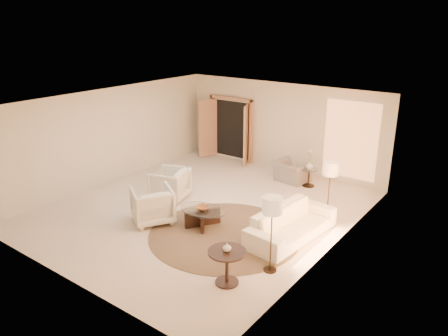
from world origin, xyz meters
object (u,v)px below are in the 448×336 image
Objects in this scene: end_table at (227,261)px; side_table at (309,176)px; armchair_left at (169,183)px; side_vase at (310,165)px; floor_lamp_far at (272,209)px; end_vase at (227,247)px; accent_chair at (292,168)px; bowl at (202,208)px; sofa at (292,224)px; floor_lamp_near at (330,171)px; armchair_right at (152,203)px; coffee_table at (203,216)px.

end_table reaches higher than side_table.
armchair_left is 4.16× the size of side_vase.
floor_lamp_far is (1.43, -4.57, 1.00)m from side_table.
end_table is 4.24× the size of end_vase.
bowl is at bearing 94.02° from accent_chair.
floor_lamp_far is at bearing -162.07° from sofa.
floor_lamp_far reaches higher than floor_lamp_near.
sofa is at bearing 144.31° from armchair_right.
floor_lamp_far is at bearing 63.19° from end_vase.
end_table is (3.63, -2.30, -0.01)m from armchair_left.
sofa is 10.70× the size of side_vase.
end_vase is at bearing 114.11° from accent_chair.
coffee_table is 0.80× the size of floor_lamp_near.
armchair_left is 1.75× the size of side_table.
side_table is (2.63, 3.12, -0.14)m from armchair_left.
sofa reaches higher than bowl.
armchair_right is 4.82m from side_vase.
armchair_left is 4.30m from end_table.
side_table is 2.60m from floor_lamp_near.
floor_lamp_far is 5.00× the size of bowl.
armchair_right is 1.26m from coffee_table.
end_table is at bearing -79.53° from side_table.
end_vase reaches higher than side_vase.
armchair_left is 4.39m from floor_lamp_far.
coffee_table is at bearing -139.72° from floor_lamp_near.
armchair_right reaches higher than accent_chair.
bowl is (1.12, 0.53, -0.01)m from armchair_right.
floor_lamp_near reaches higher than armchair_left.
side_table is 4.89m from floor_lamp_far.
armchair_right is at bearing -114.24° from side_table.
end_vase is at bearing -79.53° from side_vase.
side_table is at bearing 0.00° from side_vase.
sofa reaches higher than end_table.
end_vase reaches higher than accent_chair.
side_table is (1.98, 4.39, -0.16)m from armchair_right.
side_vase reaches higher than end_table.
floor_lamp_far is (2.02, -4.62, 0.91)m from accent_chair.
sofa is 1.54× the size of floor_lamp_far.
coffee_table is at bearing 162.80° from floor_lamp_far.
sofa is 2.52× the size of armchair_right.
side_vase is (0.59, -0.06, 0.23)m from accent_chair.
floor_lamp_near is 4.98× the size of bowl.
side_table is at bearing 122.94° from armchair_left.
floor_lamp_near is 9.21× the size of end_vase.
side_table is at bearing 100.47° from end_table.
end_table is 0.46× the size of floor_lamp_near.
end_vase is (0.00, 0.00, 0.29)m from end_table.
bowl is at bearing 162.80° from floor_lamp_far.
floor_lamp_near is 3.11m from bowl.
side_table is 0.34× the size of floor_lamp_far.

